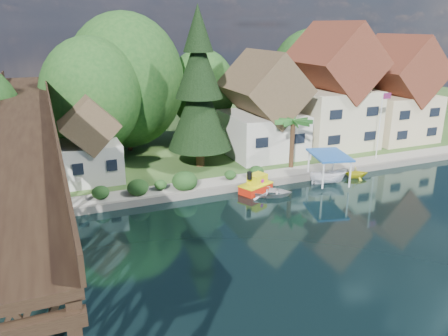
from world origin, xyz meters
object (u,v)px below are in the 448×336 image
at_px(house_right, 396,96).
at_px(boat_yellow, 356,172).
at_px(trestle_bridge, 25,164).
at_px(boat_white_a, 270,191).
at_px(flagpole, 381,119).
at_px(house_left, 263,112).
at_px(tugboat, 256,185).
at_px(conifer, 199,92).
at_px(boat_canopy, 328,171).
at_px(house_center, 332,94).
at_px(palm_tree, 293,123).
at_px(shed, 90,144).

bearing_deg(house_right, boat_yellow, -143.91).
relative_size(trestle_bridge, boat_white_a, 11.54).
height_order(trestle_bridge, flagpole, trestle_bridge).
bearing_deg(house_left, tugboat, -119.90).
height_order(conifer, boat_white_a, conifer).
distance_m(tugboat, boat_white_a, 1.39).
xyz_separation_m(tugboat, boat_yellow, (10.59, -0.23, -0.05)).
bearing_deg(boat_canopy, boat_white_a, -174.61).
xyz_separation_m(house_right, boat_canopy, (-16.01, -9.45, -4.56)).
bearing_deg(flagpole, tugboat, -170.40).
bearing_deg(flagpole, house_center, 101.64).
xyz_separation_m(trestle_bridge, flagpole, (33.40, 4.55, -0.55)).
xyz_separation_m(flagpole, boat_canopy, (-8.41, -3.17, -3.58)).
relative_size(conifer, flagpole, 2.18).
bearing_deg(boat_yellow, tugboat, 106.70).
relative_size(conifer, tugboat, 4.55).
height_order(conifer, tugboat, conifer).
bearing_deg(boat_canopy, boat_yellow, 5.17).
xyz_separation_m(trestle_bridge, boat_canopy, (24.99, 1.38, -4.14)).
bearing_deg(trestle_bridge, conifer, 31.51).
distance_m(conifer, boat_canopy, 14.19).
xyz_separation_m(house_left, conifer, (-7.61, -1.39, 2.73)).
bearing_deg(house_right, conifer, -176.89).
bearing_deg(trestle_bridge, tugboat, 6.14).
relative_size(conifer, boat_white_a, 3.99).
relative_size(house_center, tugboat, 4.13).
bearing_deg(conifer, palm_tree, -26.40).
bearing_deg(trestle_bridge, boat_yellow, 3.40).
bearing_deg(boat_canopy, palm_tree, 110.47).
xyz_separation_m(shed, boat_white_a, (13.61, -8.55, -3.43)).
distance_m(house_right, palm_tree, 18.36).
bearing_deg(conifer, house_center, 6.49).
distance_m(shed, palm_tree, 18.92).
bearing_deg(boat_canopy, conifer, 139.95).
height_order(house_right, boat_white_a, house_right).
height_order(conifer, palm_tree, conifer).
bearing_deg(shed, house_center, 4.24).
relative_size(house_center, flagpole, 1.98).
bearing_deg(house_left, boat_canopy, -78.13).
bearing_deg(tugboat, boat_canopy, -4.40).
height_order(boat_canopy, boat_yellow, boat_canopy).
bearing_deg(shed, palm_tree, -11.92).
height_order(shed, flagpole, shed).
relative_size(house_center, boat_yellow, 6.15).
relative_size(house_left, shed, 1.40).
bearing_deg(house_left, shed, -175.23).
relative_size(trestle_bridge, flagpole, 6.31).
bearing_deg(boat_yellow, boat_white_a, 113.27).
relative_size(tugboat, boat_white_a, 0.88).
distance_m(tugboat, boat_canopy, 7.15).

